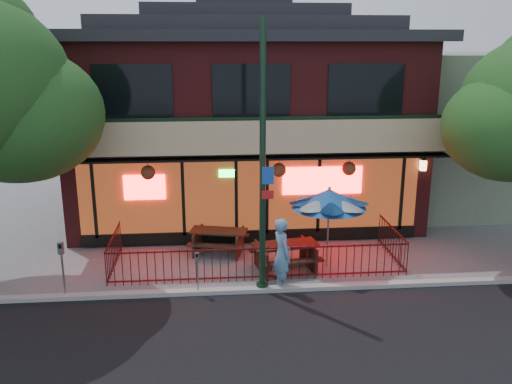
% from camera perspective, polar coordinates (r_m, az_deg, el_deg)
% --- Properties ---
extents(ground, '(80.00, 80.00, 0.00)m').
position_cam_1_polar(ground, '(15.15, 0.51, -9.60)').
color(ground, gray).
rests_on(ground, ground).
extents(curb, '(80.00, 0.25, 0.12)m').
position_cam_1_polar(curb, '(14.68, 0.70, -10.22)').
color(curb, '#999993').
rests_on(curb, ground).
extents(restaurant_building, '(12.96, 9.49, 8.05)m').
position_cam_1_polar(restaurant_building, '(20.94, -1.35, 9.18)').
color(restaurant_building, maroon).
rests_on(restaurant_building, ground).
extents(neighbor_building, '(6.00, 7.00, 6.00)m').
position_cam_1_polar(neighbor_building, '(23.97, 20.72, 6.28)').
color(neighbor_building, gray).
rests_on(neighbor_building, ground).
extents(patio_fence, '(8.44, 2.62, 1.00)m').
position_cam_1_polar(patio_fence, '(15.36, 0.33, -6.68)').
color(patio_fence, '#430E11').
rests_on(patio_fence, ground).
extents(street_light, '(0.43, 0.32, 7.00)m').
position_cam_1_polar(street_light, '(13.72, 0.71, 1.67)').
color(street_light, black).
rests_on(street_light, ground).
extents(picnic_table_left, '(2.01, 1.71, 0.75)m').
position_cam_1_polar(picnic_table_left, '(17.12, -3.95, -4.83)').
color(picnic_table_left, '#3F2417').
rests_on(picnic_table_left, ground).
extents(picnic_table_right, '(2.09, 1.74, 0.80)m').
position_cam_1_polar(picnic_table_right, '(15.85, 3.10, -6.39)').
color(picnic_table_right, '#351B12').
rests_on(picnic_table_right, ground).
extents(patio_umbrella, '(2.15, 2.15, 2.45)m').
position_cam_1_polar(patio_umbrella, '(15.69, 7.70, -0.68)').
color(patio_umbrella, gray).
rests_on(patio_umbrella, ground).
extents(pedestrian, '(0.67, 0.83, 1.99)m').
position_cam_1_polar(pedestrian, '(14.49, 2.74, -6.54)').
color(pedestrian, '#5D93BB').
rests_on(pedestrian, ground).
extents(parking_meter_near, '(0.12, 0.11, 1.17)m').
position_cam_1_polar(parking_meter_near, '(14.34, -6.20, -7.75)').
color(parking_meter_near, gray).
rests_on(parking_meter_near, ground).
extents(parking_meter_far, '(0.15, 0.13, 1.53)m').
position_cam_1_polar(parking_meter_far, '(14.81, -19.75, -6.80)').
color(parking_meter_far, gray).
rests_on(parking_meter_far, ground).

